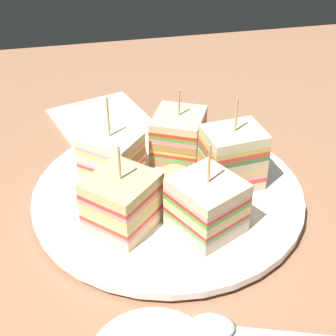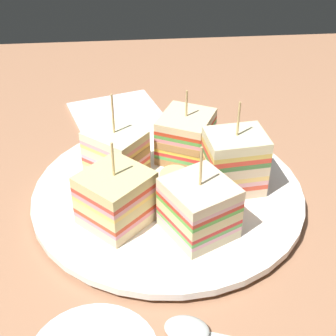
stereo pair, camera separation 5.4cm
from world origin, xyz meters
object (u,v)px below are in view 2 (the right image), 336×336
napkin (117,113)px  sandwich_wedge_2 (116,151)px  sandwich_wedge_4 (199,208)px  spoon (206,335)px  sandwich_wedge_3 (116,198)px  sandwich_wedge_0 (235,164)px  plate (168,194)px  sandwich_wedge_1 (186,137)px  chip_pile (171,186)px

napkin → sandwich_wedge_2: bearing=-90.0°
sandwich_wedge_4 → spoon: sandwich_wedge_4 is taller
napkin → sandwich_wedge_3: bearing=-90.0°
spoon → sandwich_wedge_0: bearing=-88.5°
sandwich_wedge_3 → spoon: size_ratio=0.61×
sandwich_wedge_3 → napkin: size_ratio=0.76×
plate → napkin: size_ratio=2.43×
sandwich_wedge_0 → spoon: bearing=66.3°
plate → napkin: (-5.59, 20.51, -0.64)cm
sandwich_wedge_2 → spoon: bearing=-32.2°
sandwich_wedge_0 → sandwich_wedge_2: bearing=-27.7°
sandwich_wedge_1 → sandwich_wedge_2: bearing=-49.2°
plate → spoon: plate is taller
chip_pile → napkin: bearing=105.1°
sandwich_wedge_1 → chip_pile: (-2.50, -7.64, -1.50)cm
plate → spoon: bearing=-85.1°
sandwich_wedge_3 → sandwich_wedge_4: size_ratio=0.95×
plate → sandwich_wedge_1: (2.70, 6.67, 3.33)cm
sandwich_wedge_1 → sandwich_wedge_4: bearing=25.0°
sandwich_wedge_2 → sandwich_wedge_3: bearing=-49.5°
chip_pile → plate: bearing=101.5°
sandwich_wedge_2 → sandwich_wedge_0: bearing=19.1°
spoon → napkin: size_ratio=1.25×
sandwich_wedge_0 → sandwich_wedge_4: size_ratio=1.07×
sandwich_wedge_2 → napkin: bearing=130.4°
sandwich_wedge_1 → sandwich_wedge_3: (-8.27, -11.21, 0.10)cm
sandwich_wedge_1 → chip_pile: bearing=8.1°
sandwich_wedge_4 → chip_pile: (-2.20, 5.81, -1.60)cm
sandwich_wedge_4 → napkin: sandwich_wedge_4 is taller
sandwich_wedge_0 → napkin: bearing=-65.0°
plate → sandwich_wedge_3: 7.96cm
sandwich_wedge_1 → sandwich_wedge_4: size_ratio=0.88×
sandwich_wedge_4 → chip_pile: sandwich_wedge_4 is taller
plate → sandwich_wedge_2: size_ratio=3.06×
sandwich_wedge_0 → chip_pile: sandwich_wedge_0 is taller
sandwich_wedge_0 → sandwich_wedge_2: size_ratio=1.09×
sandwich_wedge_4 → chip_pile: size_ratio=1.27×
sandwich_wedge_0 → napkin: 24.99cm
sandwich_wedge_2 → chip_pile: bearing=-3.0°
sandwich_wedge_2 → sandwich_wedge_4: bearing=-14.3°
spoon → plate: bearing=-66.3°
sandwich_wedge_3 → plate: bearing=-5.9°
plate → chip_pile: (0.20, -0.97, 1.82)cm
sandwich_wedge_3 → spoon: 16.08cm
plate → sandwich_wedge_1: bearing=68.0°
spoon → sandwich_wedge_3: bearing=-43.9°
sandwich_wedge_0 → sandwich_wedge_1: bearing=-64.2°
sandwich_wedge_0 → sandwich_wedge_2: (-12.78, 5.00, -0.84)cm
plate → sandwich_wedge_4: bearing=-70.5°
sandwich_wedge_0 → spoon: 19.30cm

